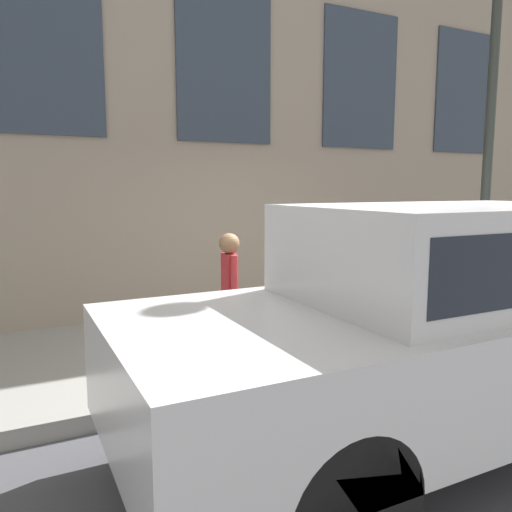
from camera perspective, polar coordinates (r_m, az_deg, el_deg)
name	(u,v)px	position (r m, az deg, el deg)	size (l,w,h in m)	color
ground_plane	(336,382)	(5.22, 9.17, -14.07)	(80.00, 80.00, 0.00)	#47474C
sidewalk	(270,337)	(6.32, 1.67, -9.27)	(2.81, 60.00, 0.16)	gray
building_facade	(220,61)	(7.66, -4.10, 21.31)	(0.33, 40.00, 7.45)	gray
fire_hydrant	(282,317)	(5.31, 2.96, -6.95)	(0.31, 0.43, 0.83)	gold
person	(230,284)	(5.14, -3.04, -3.23)	(0.32, 0.21, 1.32)	#726651
parked_car_silver_near	(458,312)	(4.11, 22.13, -5.91)	(1.82, 5.19, 1.81)	black
street_lamp	(496,19)	(7.39, 25.78, 23.21)	(0.36, 0.36, 6.25)	#2D332D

